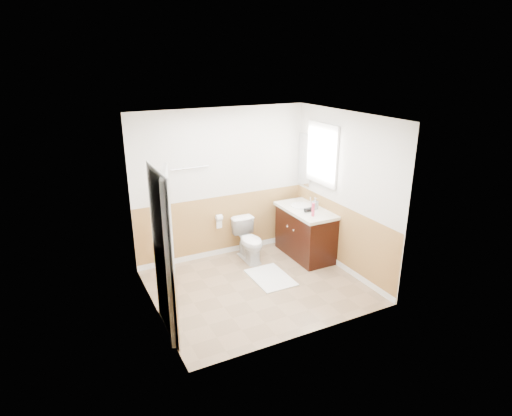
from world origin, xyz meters
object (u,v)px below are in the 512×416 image
lotion_bottle (313,210)px  soap_dispenser (315,203)px  toilet (249,240)px  vanity_cabinet (305,234)px  bath_mat (270,278)px

lotion_bottle → soap_dispenser: bearing=51.2°
toilet → soap_dispenser: (1.04, -0.35, 0.60)m
vanity_cabinet → soap_dispenser: soap_dispenser is taller
bath_mat → vanity_cabinet: (0.92, 0.45, 0.39)m
toilet → lotion_bottle: 1.20m
toilet → vanity_cabinet: (0.92, -0.29, 0.06)m
vanity_cabinet → lotion_bottle: 0.66m
vanity_cabinet → toilet: bearing=162.5°
toilet → lotion_bottle: bearing=-37.4°
bath_mat → soap_dispenser: size_ratio=4.10×
bath_mat → soap_dispenser: 1.45m
bath_mat → lotion_bottle: lotion_bottle is taller
bath_mat → vanity_cabinet: 1.10m
lotion_bottle → soap_dispenser: 0.35m
vanity_cabinet → lotion_bottle: size_ratio=5.00×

